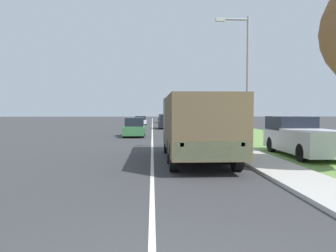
% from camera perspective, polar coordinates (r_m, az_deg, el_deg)
% --- Properties ---
extents(ground_plane, '(180.00, 180.00, 0.00)m').
position_cam_1_polar(ground_plane, '(43.41, -2.75, -0.22)').
color(ground_plane, '#38383A').
extents(lane_centre_stripe, '(0.12, 120.00, 0.00)m').
position_cam_1_polar(lane_centre_stripe, '(43.41, -2.75, -0.22)').
color(lane_centre_stripe, silver).
rests_on(lane_centre_stripe, ground).
extents(sidewalk_right, '(1.80, 120.00, 0.12)m').
position_cam_1_polar(sidewalk_right, '(43.64, 3.17, -0.13)').
color(sidewalk_right, beige).
rests_on(sidewalk_right, ground).
extents(grass_strip_right, '(7.00, 120.00, 0.02)m').
position_cam_1_polar(grass_strip_right, '(44.31, 8.83, -0.18)').
color(grass_strip_right, '#6B9347').
rests_on(grass_strip_right, ground).
extents(military_truck, '(2.52, 7.76, 2.76)m').
position_cam_1_polar(military_truck, '(13.93, 4.90, 0.41)').
color(military_truck, '#606647').
rests_on(military_truck, ground).
extents(car_nearest_ahead, '(1.71, 4.18, 1.57)m').
position_cam_1_polar(car_nearest_ahead, '(27.58, -5.86, -0.36)').
color(car_nearest_ahead, '#336B3D').
rests_on(car_nearest_ahead, ground).
extents(car_second_ahead, '(1.90, 4.47, 1.73)m').
position_cam_1_polar(car_second_ahead, '(39.95, -0.33, 0.65)').
color(car_second_ahead, black).
rests_on(car_second_ahead, ground).
extents(car_third_ahead, '(1.86, 4.13, 1.37)m').
position_cam_1_polar(car_third_ahead, '(51.40, -4.81, 0.91)').
color(car_third_ahead, silver).
rests_on(car_third_ahead, ground).
extents(car_fourth_ahead, '(1.92, 4.30, 1.60)m').
position_cam_1_polar(car_fourth_ahead, '(60.30, -0.82, 1.24)').
color(car_fourth_ahead, black).
rests_on(car_fourth_ahead, ground).
extents(pickup_truck, '(2.04, 5.26, 1.83)m').
position_cam_1_polar(pickup_truck, '(16.67, 22.27, -1.82)').
color(pickup_truck, silver).
rests_on(pickup_truck, grass_strip_right).
extents(lamp_post, '(1.69, 0.24, 6.66)m').
position_cam_1_polar(lamp_post, '(16.87, 13.00, 9.34)').
color(lamp_post, gray).
rests_on(lamp_post, sidewalk_right).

